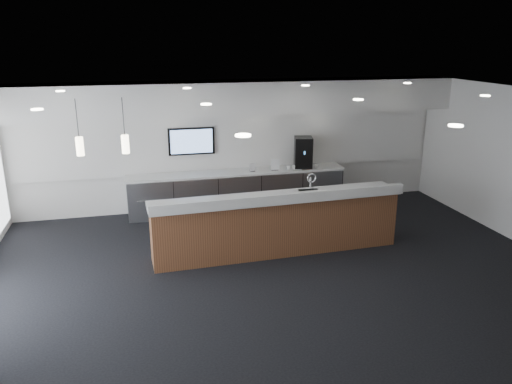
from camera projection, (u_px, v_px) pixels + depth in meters
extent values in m
plane|color=black|center=(282.00, 279.00, 8.41)|extent=(10.00, 10.00, 0.00)
cube|color=black|center=(285.00, 100.00, 7.52)|extent=(10.00, 8.00, 0.02)
cube|color=silver|center=(234.00, 145.00, 11.68)|extent=(10.00, 0.02, 3.00)
cube|color=silver|center=(237.00, 97.00, 10.92)|extent=(10.00, 0.90, 0.70)
cube|color=silver|center=(234.00, 141.00, 11.62)|extent=(9.80, 0.06, 1.40)
cube|color=gray|center=(238.00, 192.00, 11.65)|extent=(5.00, 0.60, 0.90)
cube|color=silver|center=(237.00, 172.00, 11.51)|extent=(5.06, 0.66, 0.05)
cylinder|color=silver|center=(151.00, 201.00, 10.89)|extent=(0.60, 0.02, 0.02)
cylinder|color=silver|center=(197.00, 197.00, 11.11)|extent=(0.60, 0.02, 0.02)
cylinder|color=silver|center=(240.00, 194.00, 11.34)|extent=(0.60, 0.02, 0.02)
cylinder|color=silver|center=(282.00, 191.00, 11.57)|extent=(0.60, 0.02, 0.02)
cylinder|color=silver|center=(323.00, 188.00, 11.80)|extent=(0.60, 0.02, 0.02)
cube|color=black|center=(191.00, 141.00, 11.32)|extent=(1.05, 0.07, 0.62)
cube|color=blue|center=(192.00, 141.00, 11.28)|extent=(0.95, 0.01, 0.54)
cylinder|color=#FFF1C6|center=(125.00, 146.00, 7.94)|extent=(0.12, 0.12, 0.30)
cylinder|color=#FFF1C6|center=(79.00, 148.00, 7.78)|extent=(0.12, 0.12, 0.30)
cube|color=#58321D|center=(277.00, 226.00, 9.35)|extent=(4.66, 0.82, 1.05)
cube|color=silver|center=(277.00, 197.00, 9.19)|extent=(4.75, 0.90, 0.06)
cube|color=silver|center=(284.00, 199.00, 8.82)|extent=(4.72, 0.29, 0.18)
cylinder|color=silver|center=(310.00, 184.00, 9.41)|extent=(0.04, 0.04, 0.28)
torus|color=silver|center=(312.00, 178.00, 9.31)|extent=(0.19, 0.04, 0.19)
cube|color=black|center=(303.00, 152.00, 11.78)|extent=(0.51, 0.55, 0.72)
cube|color=silver|center=(306.00, 169.00, 11.65)|extent=(0.26, 0.12, 0.02)
cube|color=silver|center=(252.00, 168.00, 11.44)|extent=(0.14, 0.04, 0.19)
cube|color=silver|center=(275.00, 165.00, 11.54)|extent=(0.20, 0.05, 0.27)
imported|color=white|center=(317.00, 166.00, 11.81)|extent=(0.09, 0.09, 0.09)
imported|color=white|center=(311.00, 166.00, 11.78)|extent=(0.13, 0.13, 0.09)
imported|color=white|center=(305.00, 166.00, 11.75)|extent=(0.11, 0.11, 0.09)
imported|color=white|center=(300.00, 167.00, 11.72)|extent=(0.12, 0.12, 0.09)
imported|color=white|center=(294.00, 167.00, 11.68)|extent=(0.13, 0.13, 0.09)
imported|color=white|center=(288.00, 168.00, 11.65)|extent=(0.10, 0.10, 0.09)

